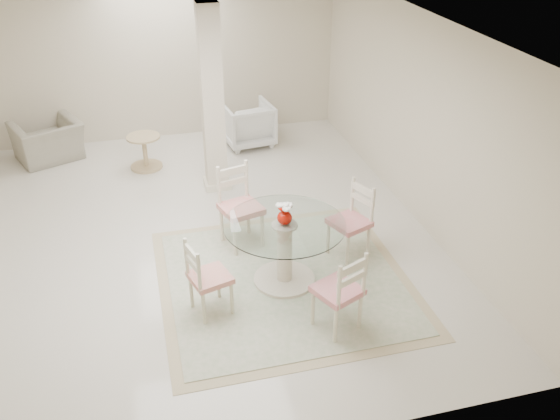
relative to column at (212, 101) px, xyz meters
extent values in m
plane|color=beige|center=(-0.50, -1.30, -1.35)|extent=(7.00, 7.00, 0.00)
cube|color=beige|center=(-0.50, 2.20, 0.00)|extent=(6.00, 0.02, 2.70)
cube|color=beige|center=(-0.50, -4.80, 0.00)|extent=(6.00, 0.02, 2.70)
cube|color=beige|center=(2.50, -1.30, 0.00)|extent=(0.02, 7.00, 2.70)
cube|color=white|center=(-0.50, -1.30, 1.35)|extent=(6.00, 7.00, 0.02)
cube|color=beige|center=(0.00, 0.00, 0.00)|extent=(0.30, 0.30, 2.70)
cube|color=tan|center=(0.37, -2.58, -1.35)|extent=(2.86, 2.86, 0.01)
cube|color=beige|center=(0.37, -2.58, -1.34)|extent=(2.62, 2.62, 0.01)
cylinder|color=beige|center=(0.37, -2.58, -1.32)|extent=(0.71, 0.71, 0.05)
cylinder|color=beige|center=(0.37, -2.58, -0.94)|extent=(0.18, 0.18, 0.73)
cylinder|color=beige|center=(0.37, -2.58, -0.59)|extent=(0.29, 0.29, 0.03)
cylinder|color=white|center=(0.37, -2.58, -0.57)|extent=(1.36, 1.36, 0.01)
ellipsoid|color=#A60F05|center=(0.37, -2.58, -0.49)|extent=(0.17, 0.17, 0.16)
cylinder|color=#A60F05|center=(0.37, -2.58, -0.39)|extent=(0.09, 0.09, 0.05)
cylinder|color=#A60F05|center=(0.37, -2.58, -0.35)|extent=(0.14, 0.14, 0.02)
ellipsoid|color=silver|center=(0.37, -2.58, -0.33)|extent=(0.10, 0.10, 0.04)
ellipsoid|color=silver|center=(0.42, -2.57, -0.35)|extent=(0.10, 0.10, 0.04)
ellipsoid|color=silver|center=(0.33, -2.56, -0.34)|extent=(0.10, 0.10, 0.04)
ellipsoid|color=silver|center=(0.38, -2.64, -0.35)|extent=(0.10, 0.10, 0.04)
cylinder|color=beige|center=(1.04, -2.17, -1.13)|extent=(0.04, 0.04, 0.44)
cylinder|color=beige|center=(1.17, -2.49, -1.13)|extent=(0.04, 0.04, 0.44)
cylinder|color=beige|center=(1.36, -2.04, -1.13)|extent=(0.04, 0.04, 0.44)
cylinder|color=beige|center=(1.49, -2.36, -1.13)|extent=(0.04, 0.04, 0.44)
cube|color=red|center=(1.27, -2.26, -0.87)|extent=(0.55, 0.55, 0.07)
cube|color=beige|center=(1.45, -2.19, -0.55)|extent=(0.19, 0.37, 0.52)
cylinder|color=#EEE1C4|center=(-0.08, -1.92, -1.11)|extent=(0.05, 0.05, 0.49)
cylinder|color=#EEE1C4|center=(0.29, -1.82, -1.11)|extent=(0.05, 0.05, 0.49)
cylinder|color=#EEE1C4|center=(-0.18, -1.56, -1.11)|extent=(0.05, 0.05, 0.49)
cylinder|color=#EEE1C4|center=(0.19, -1.45, -1.11)|extent=(0.05, 0.05, 0.49)
cube|color=red|center=(0.05, -1.69, -0.83)|extent=(0.57, 0.57, 0.07)
cube|color=#EEE1C4|center=(0.00, -1.49, -0.47)|extent=(0.42, 0.16, 0.57)
cylinder|color=beige|center=(-0.32, -3.01, -1.14)|extent=(0.04, 0.04, 0.42)
cylinder|color=beige|center=(-0.41, -2.70, -1.14)|extent=(0.04, 0.04, 0.42)
cylinder|color=beige|center=(-0.63, -3.11, -1.14)|extent=(0.04, 0.04, 0.42)
cylinder|color=beige|center=(-0.72, -2.79, -1.14)|extent=(0.04, 0.04, 0.42)
cube|color=red|center=(-0.52, -2.90, -0.90)|extent=(0.49, 0.49, 0.06)
cube|color=beige|center=(-0.70, -2.95, -0.60)|extent=(0.14, 0.36, 0.49)
cylinder|color=beige|center=(0.78, -3.25, -1.13)|extent=(0.04, 0.04, 0.44)
cylinder|color=beige|center=(0.46, -3.39, -1.13)|extent=(0.04, 0.04, 0.44)
cylinder|color=beige|center=(0.92, -3.57, -1.13)|extent=(0.04, 0.04, 0.44)
cylinder|color=beige|center=(0.61, -3.71, -1.13)|extent=(0.04, 0.04, 0.44)
cube|color=red|center=(0.69, -3.48, -0.88)|extent=(0.56, 0.56, 0.07)
cube|color=beige|center=(0.77, -3.65, -0.55)|extent=(0.37, 0.20, 0.52)
imported|color=gray|center=(-2.51, 1.63, -1.03)|extent=(1.26, 1.20, 0.65)
imported|color=silver|center=(0.78, 1.44, -0.98)|extent=(0.89, 0.91, 0.74)
cylinder|color=tan|center=(-1.00, 0.91, -1.33)|extent=(0.50, 0.50, 0.04)
cylinder|color=tan|center=(-1.00, 0.91, -1.08)|extent=(0.07, 0.07, 0.48)
cylinder|color=tan|center=(-1.00, 0.91, -0.82)|extent=(0.53, 0.53, 0.03)
camera|label=1|loc=(-1.06, -7.97, 2.82)|focal=38.00mm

